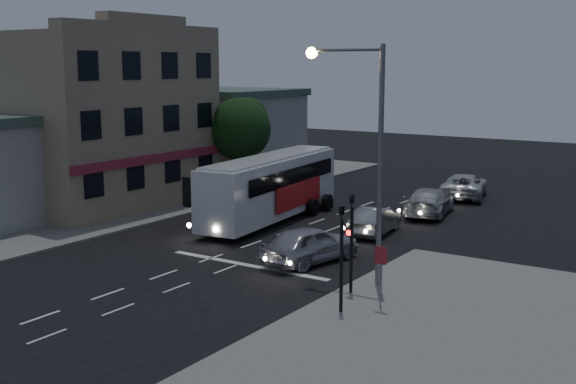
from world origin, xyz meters
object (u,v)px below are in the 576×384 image
Objects in this scene: car_sedan_c at (464,186)px; traffic_signal_side at (342,246)px; car_sedan_a at (375,221)px; traffic_signal_main at (351,232)px; street_tree at (240,126)px; streetlight at (365,137)px; regulatory_sign at (381,267)px; tour_bus at (271,186)px; car_sedan_b at (429,202)px; car_suv at (310,244)px.

traffic_signal_side is at bearing 86.12° from car_sedan_c.
car_sedan_a is 1.02× the size of traffic_signal_main.
car_sedan_a is 10.17m from traffic_signal_main.
traffic_signal_side is at bearing -44.50° from street_tree.
streetlight reaches higher than car_sedan_c.
regulatory_sign is at bearing -30.84° from traffic_signal_main.
car_sedan_a is at bearing 75.07° from car_sedan_c.
regulatory_sign is 0.24× the size of streetlight.
streetlight reaches higher than traffic_signal_main.
car_sedan_c is 21.86m from traffic_signal_main.
tour_bus is at bearing -4.84° from car_sedan_a.
car_sedan_b is at bearing 4.51° from street_tree.
tour_bus is 15.31m from regulatory_sign.
car_sedan_b is (0.46, 5.91, 0.07)m from car_sedan_a.
car_suv is 16.97m from street_tree.
car_sedan_b is 13.17m from street_tree.
tour_bus is 6.28m from car_sedan_a.
street_tree is at bearing 135.50° from traffic_signal_side.
regulatory_sign is (11.53, -10.08, -0.32)m from tour_bus.
traffic_signal_side is 23.24m from street_tree.
car_suv is 0.77× the size of street_tree.
tour_bus is at bearing 138.83° from regulatory_sign.
car_sedan_c is at bearing 100.00° from traffic_signal_side.
street_tree is at bearing 137.97° from traffic_signal_main.
street_tree is (-17.51, 15.26, 2.90)m from regulatory_sign.
car_sedan_c is at bearing 102.86° from regulatory_sign.
streetlight is at bearing -44.75° from tour_bus.
car_suv reaches higher than car_sedan_a.
car_sedan_a is 1.90× the size of regulatory_sign.
traffic_signal_side is 0.46× the size of streetlight.
car_sedan_a is 11.69m from regulatory_sign.
tour_bus is 2.14× the size of car_sedan_c.
car_sedan_b is at bearing 102.08° from streetlight.
traffic_signal_side is 1.61m from regulatory_sign.
car_sedan_c is at bearing 56.74° from tour_bus.
street_tree is at bearing -31.11° from car_suv.
car_sedan_a is at bearing -22.06° from street_tree.
traffic_signal_main is 0.46× the size of streetlight.
car_sedan_a is at bearing 75.04° from car_sedan_b.
streetlight is (3.36, -1.60, 4.92)m from car_suv.
car_suv is at bearing 140.12° from traffic_signal_main.
traffic_signal_main and traffic_signal_side have the same top height.
traffic_signal_main is at bearing -42.03° from street_tree.
car_sedan_b is 0.85× the size of street_tree.
streetlight is 1.45× the size of street_tree.
car_sedan_a is at bearing -78.00° from car_suv.
traffic_signal_main is 2.10m from traffic_signal_side.
regulatory_sign is 23.40m from street_tree.
streetlight is (2.96, -13.82, 4.97)m from car_sedan_b.
traffic_signal_side is (10.53, -11.04, 0.51)m from tour_bus.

